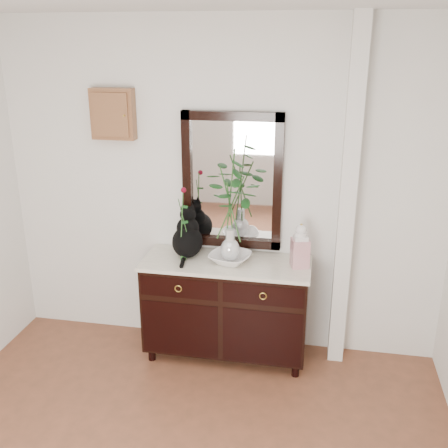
% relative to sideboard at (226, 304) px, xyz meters
% --- Properties ---
extents(wall_back, '(3.60, 0.04, 2.70)m').
position_rel_sideboard_xyz_m(wall_back, '(-0.10, 0.25, 0.88)').
color(wall_back, silver).
rests_on(wall_back, ground).
extents(pilaster, '(0.12, 0.20, 2.70)m').
position_rel_sideboard_xyz_m(pilaster, '(0.90, 0.17, 0.88)').
color(pilaster, silver).
rests_on(pilaster, ground).
extents(sideboard, '(1.33, 0.52, 0.82)m').
position_rel_sideboard_xyz_m(sideboard, '(0.00, 0.00, 0.00)').
color(sideboard, black).
rests_on(sideboard, ground).
extents(wall_mirror, '(0.80, 0.06, 1.10)m').
position_rel_sideboard_xyz_m(wall_mirror, '(-0.00, 0.24, 0.97)').
color(wall_mirror, black).
rests_on(wall_mirror, wall_back).
extents(key_cabinet, '(0.35, 0.10, 0.40)m').
position_rel_sideboard_xyz_m(key_cabinet, '(-0.95, 0.21, 1.48)').
color(key_cabinet, brown).
rests_on(key_cabinet, wall_back).
extents(cat, '(0.33, 0.38, 0.40)m').
position_rel_sideboard_xyz_m(cat, '(-0.33, 0.07, 0.58)').
color(cat, black).
rests_on(cat, sideboard).
extents(lotus_bowl, '(0.38, 0.38, 0.08)m').
position_rel_sideboard_xyz_m(lotus_bowl, '(0.03, -0.01, 0.41)').
color(lotus_bowl, white).
rests_on(lotus_bowl, sideboard).
extents(vase_branches, '(0.46, 0.46, 0.90)m').
position_rel_sideboard_xyz_m(vase_branches, '(0.03, -0.01, 0.85)').
color(vase_branches, silver).
rests_on(vase_branches, lotus_bowl).
extents(bud_vase_rose, '(0.09, 0.09, 0.61)m').
position_rel_sideboard_xyz_m(bud_vase_rose, '(-0.34, -0.03, 0.68)').
color(bud_vase_rose, '#285C25').
rests_on(bud_vase_rose, sideboard).
extents(ginger_jar, '(0.16, 0.16, 0.35)m').
position_rel_sideboard_xyz_m(ginger_jar, '(0.57, 0.02, 0.55)').
color(ginger_jar, white).
rests_on(ginger_jar, sideboard).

